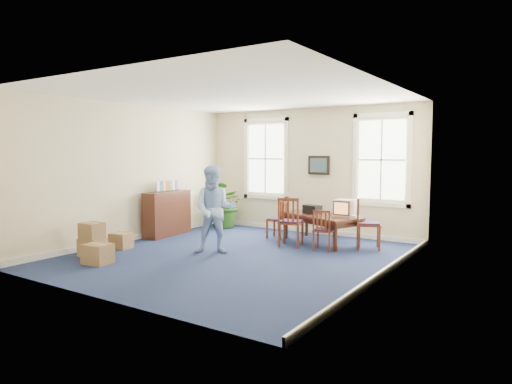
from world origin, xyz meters
The scene contains 25 objects.
floor centered at (0.00, 0.00, 0.00)m, with size 6.50×6.50×0.00m, color navy.
ceiling centered at (0.00, 0.00, 3.20)m, with size 6.50×6.50×0.00m, color white.
wall_back centered at (0.00, 3.25, 1.60)m, with size 6.50×6.50×0.00m, color beige.
wall_front centered at (0.00, -3.25, 1.60)m, with size 6.50×6.50×0.00m, color beige.
wall_left centered at (-3.00, 0.00, 1.60)m, with size 6.50×6.50×0.00m, color beige.
wall_right centered at (3.00, 0.00, 1.60)m, with size 6.50×6.50×0.00m, color beige.
baseboard_back centered at (0.00, 3.22, 0.06)m, with size 6.00×0.04×0.12m, color white.
baseboard_left centered at (-2.97, 0.00, 0.06)m, with size 0.04×6.50×0.12m, color white.
baseboard_right centered at (2.97, 0.00, 0.06)m, with size 0.04×6.50×0.12m, color white.
window_left centered at (-1.30, 3.23, 1.90)m, with size 1.40×0.12×2.20m, color white, non-canonical shape.
window_right centered at (1.90, 3.23, 1.90)m, with size 1.40×0.12×2.20m, color white, non-canonical shape.
wall_picture centered at (0.30, 3.20, 1.75)m, with size 0.58×0.06×0.48m, color black, non-canonical shape.
conference_table centered at (0.86, 2.11, 0.33)m, with size 1.93×0.88×0.66m, color #442014, non-canonical shape.
crt_tv centered at (1.44, 2.16, 0.85)m, with size 0.41×0.45×0.37m, color #B7B7BC, non-canonical shape.
game_console centered at (1.70, 2.11, 0.68)m, with size 0.14×0.17×0.04m, color white.
equipment_bag centered at (0.64, 2.16, 0.76)m, with size 0.40×0.26×0.20m, color black.
chair_near_left centered at (0.47, 1.45, 0.55)m, with size 0.49×0.49×1.10m, color maroon, non-canonical shape.
chair_near_right centered at (1.26, 1.45, 0.44)m, with size 0.39×0.39×0.88m, color maroon, non-canonical shape.
chair_end_left centered at (-0.28, 2.11, 0.46)m, with size 0.41×0.41×0.92m, color maroon, non-canonical shape.
chair_end_right centered at (2.01, 2.11, 0.55)m, with size 0.50×0.50×1.11m, color maroon, non-canonical shape.
man centered at (-0.49, -0.04, 0.90)m, with size 0.88×0.68×1.81m, color #9CBDF1.
credenza centered at (-2.75, 0.91, 0.56)m, with size 0.41×1.43×1.12m, color #442014.
brochure_rack centered at (-2.73, 0.91, 1.27)m, with size 0.12×0.65×0.29m, color #99999E, non-canonical shape.
potted_plant centered at (-2.22, 2.62, 0.65)m, with size 1.16×1.01×1.29m, color #265716.
cardboard_boxes centered at (-2.22, -1.50, 0.35)m, with size 1.24×1.24×0.71m, color #946E45, non-canonical shape.
Camera 1 is at (5.29, -7.33, 2.08)m, focal length 32.00 mm.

